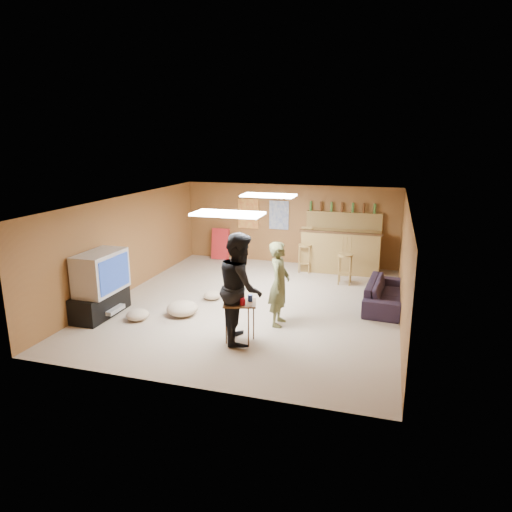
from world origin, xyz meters
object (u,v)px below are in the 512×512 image
(person_black, at_px, (240,287))
(sofa, at_px, (386,294))
(tray_table, at_px, (240,322))
(bar_counter, at_px, (341,252))
(person_olive, at_px, (279,284))
(tv_body, at_px, (101,272))

(person_black, xyz_separation_m, sofa, (2.39, 2.42, -0.68))
(tray_table, bearing_deg, bar_counter, 76.30)
(bar_counter, distance_m, person_olive, 3.95)
(tv_body, xyz_separation_m, sofa, (5.35, 2.15, -0.63))
(person_olive, bearing_deg, person_black, 149.71)
(tv_body, height_order, person_olive, person_olive)
(tv_body, xyz_separation_m, person_black, (2.96, -0.27, 0.06))
(bar_counter, height_order, sofa, bar_counter)
(tv_body, distance_m, sofa, 5.80)
(person_black, relative_size, tray_table, 2.66)
(tray_table, bearing_deg, sofa, 46.62)
(tv_body, height_order, bar_counter, tv_body)
(bar_counter, xyz_separation_m, sofa, (1.20, -2.30, -0.28))
(sofa, bearing_deg, person_black, 139.69)
(tv_body, height_order, tray_table, tv_body)
(tv_body, relative_size, tray_table, 1.53)
(tv_body, bearing_deg, bar_counter, 47.00)
(sofa, bearing_deg, person_olive, 133.81)
(bar_counter, xyz_separation_m, person_black, (-1.19, -4.72, 0.41))
(bar_counter, distance_m, sofa, 2.61)
(bar_counter, bearing_deg, tv_body, -133.00)
(bar_counter, bearing_deg, person_olive, -100.44)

